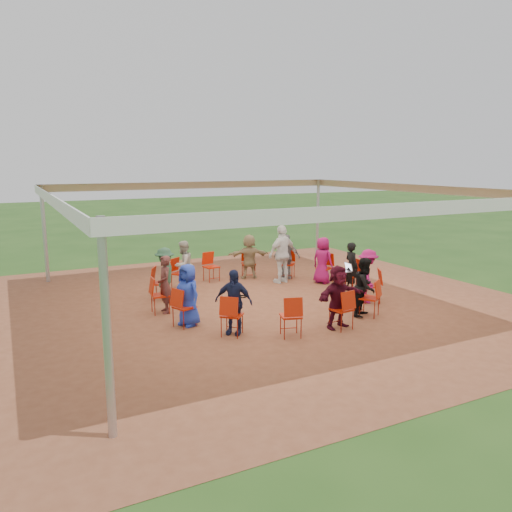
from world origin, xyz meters
name	(u,v)px	position (x,y,z in m)	size (l,w,h in m)	color
ground	(265,301)	(0.00, 0.00, 0.00)	(80.00, 80.00, 0.00)	#244816
dirt_patch	(265,301)	(0.00, 0.00, 0.01)	(13.00, 13.00, 0.00)	brown
tent	(266,213)	(0.00, 0.00, 2.37)	(10.33, 10.33, 3.00)	#B2B2B7
chair_0	(355,276)	(2.81, -0.20, 0.45)	(0.42, 0.44, 0.90)	#BC1D04
chair_1	(325,268)	(2.62, 1.04, 0.45)	(0.42, 0.44, 0.90)	#BC1D04
chair_2	(288,264)	(1.91, 2.07, 0.45)	(0.42, 0.44, 0.90)	#BC1D04
chair_3	(249,264)	(0.82, 2.70, 0.45)	(0.42, 0.44, 0.90)	#BC1D04
chair_4	(211,267)	(-0.43, 2.79, 0.45)	(0.42, 0.44, 0.90)	#BC1D04
chair_5	(180,274)	(-1.59, 2.32, 0.45)	(0.42, 0.44, 0.90)	#BC1D04
chair_6	(161,283)	(-2.44, 1.40, 0.45)	(0.42, 0.44, 0.90)	#BC1D04
chair_7	(160,295)	(-2.81, 0.20, 0.45)	(0.42, 0.44, 0.90)	#BC1D04
chair_8	(184,307)	(-2.62, -1.04, 0.45)	(0.42, 0.44, 0.90)	#BC1D04
chair_9	(232,315)	(-1.91, -2.07, 0.45)	(0.42, 0.44, 0.90)	#BC1D04
chair_10	(291,316)	(-0.82, -2.70, 0.45)	(0.42, 0.44, 0.90)	#BC1D04
chair_11	(341,310)	(0.43, -2.79, 0.45)	(0.42, 0.44, 0.90)	#BC1D04
chair_12	(369,298)	(1.59, -2.32, 0.45)	(0.42, 0.44, 0.90)	#BC1D04
chair_13	(372,286)	(2.44, -1.40, 0.45)	(0.42, 0.44, 0.90)	#BC1D04
person_seated_0	(351,267)	(2.69, -0.19, 0.72)	(0.52, 0.34, 1.42)	black
person_seated_1	(323,260)	(2.51, 0.99, 0.72)	(0.70, 0.39, 1.42)	#900E4F
person_seated_2	(287,257)	(1.83, 1.98, 0.72)	(0.83, 0.43, 1.42)	slate
person_seated_3	(249,256)	(0.79, 2.58, 0.72)	(1.32, 0.49, 1.42)	tan
person_seated_4	(183,265)	(-1.53, 2.22, 0.72)	(0.69, 0.40, 1.42)	#AFAA9B
person_seated_5	(165,274)	(-2.34, 1.34, 0.72)	(0.92, 0.46, 1.42)	#274B33
person_seated_6	(165,284)	(-2.69, 0.19, 0.72)	(0.52, 0.34, 1.42)	#542824
person_seated_7	(188,295)	(-2.51, -0.99, 0.72)	(0.70, 0.39, 1.42)	#223AB1
person_seated_8	(234,302)	(-1.83, -1.98, 0.72)	(0.83, 0.43, 1.42)	#181F42
person_seated_9	(338,297)	(0.41, -2.67, 0.72)	(1.32, 0.49, 1.42)	#410918
person_seated_10	(365,287)	(1.53, -2.22, 0.72)	(0.69, 0.40, 1.42)	black
person_seated_11	(368,276)	(2.34, -1.34, 0.72)	(0.92, 0.46, 1.42)	#900E4F
standing_person	(282,254)	(1.44, 1.59, 0.90)	(1.05, 0.54, 1.79)	white
cable_coil	(242,297)	(-0.40, 0.63, 0.02)	(0.36, 0.36, 0.03)	black
laptop	(347,269)	(2.54, -0.18, 0.67)	(0.30, 0.37, 0.24)	#B7B7BC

